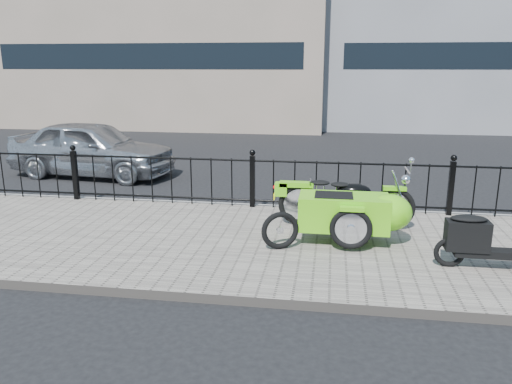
# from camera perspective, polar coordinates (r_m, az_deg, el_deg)

# --- Properties ---
(ground) EXTENTS (120.00, 120.00, 0.00)m
(ground) POSITION_cam_1_polar(r_m,az_deg,el_deg) (8.13, -1.85, -4.98)
(ground) COLOR black
(ground) RESTS_ON ground
(sidewalk) EXTENTS (30.00, 3.80, 0.12)m
(sidewalk) POSITION_cam_1_polar(r_m,az_deg,el_deg) (7.65, -2.55, -5.79)
(sidewalk) COLOR #6A6259
(sidewalk) RESTS_ON ground
(curb) EXTENTS (30.00, 0.10, 0.12)m
(curb) POSITION_cam_1_polar(r_m,az_deg,el_deg) (9.46, -0.26, -1.78)
(curb) COLOR gray
(curb) RESTS_ON ground
(iron_fence) EXTENTS (14.11, 0.11, 1.08)m
(iron_fence) POSITION_cam_1_polar(r_m,az_deg,el_deg) (9.19, -0.40, 1.14)
(iron_fence) COLOR black
(iron_fence) RESTS_ON sidewalk
(motorcycle_sidecar) EXTENTS (2.28, 1.48, 0.98)m
(motorcycle_sidecar) POSITION_cam_1_polar(r_m,az_deg,el_deg) (7.58, 11.30, -1.99)
(motorcycle_sidecar) COLOR black
(motorcycle_sidecar) RESTS_ON sidewalk
(scooter) EXTENTS (1.48, 0.43, 1.00)m
(scooter) POSITION_cam_1_polar(r_m,az_deg,el_deg) (7.07, 24.83, -5.02)
(scooter) COLOR black
(scooter) RESTS_ON sidewalk
(spare_tire) EXTENTS (0.54, 0.29, 0.56)m
(spare_tire) POSITION_cam_1_polar(r_m,az_deg,el_deg) (7.13, 2.77, -4.41)
(spare_tire) COLOR black
(spare_tire) RESTS_ON sidewalk
(sedan_car) EXTENTS (4.20, 2.06, 1.38)m
(sedan_car) POSITION_cam_1_polar(r_m,az_deg,el_deg) (12.94, -18.23, 4.76)
(sedan_car) COLOR #A7AAAE
(sedan_car) RESTS_ON ground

